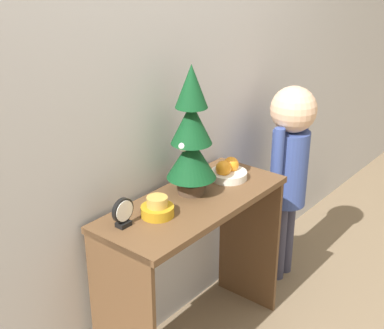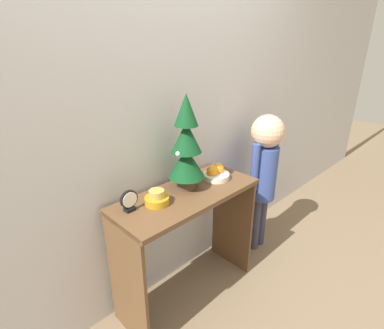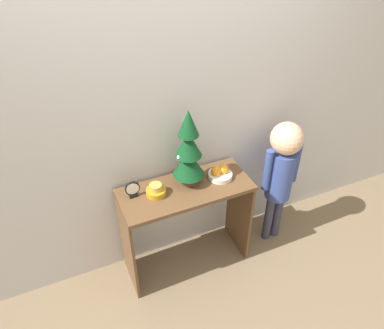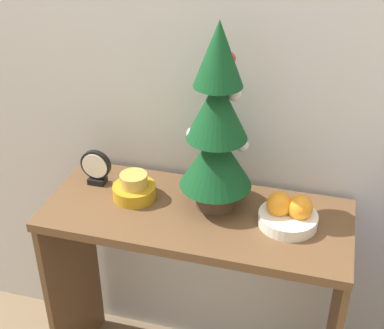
# 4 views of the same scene
# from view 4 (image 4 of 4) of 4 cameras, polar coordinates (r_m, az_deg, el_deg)

# --- Properties ---
(back_wall) EXTENTS (7.00, 0.05, 2.50)m
(back_wall) POSITION_cam_4_polar(r_m,az_deg,el_deg) (1.66, 2.76, 12.66)
(back_wall) COLOR silver
(back_wall) RESTS_ON ground_plane
(console_table) EXTENTS (0.95, 0.40, 0.79)m
(console_table) POSITION_cam_4_polar(r_m,az_deg,el_deg) (1.79, 0.43, -10.46)
(console_table) COLOR brown
(console_table) RESTS_ON ground_plane
(mini_tree) EXTENTS (0.22, 0.22, 0.59)m
(mini_tree) POSITION_cam_4_polar(r_m,az_deg,el_deg) (1.55, 2.69, 4.15)
(mini_tree) COLOR #4C3828
(mini_tree) RESTS_ON console_table
(fruit_bowl) EXTENTS (0.18, 0.18, 0.10)m
(fruit_bowl) POSITION_cam_4_polar(r_m,az_deg,el_deg) (1.62, 10.26, -5.16)
(fruit_bowl) COLOR silver
(fruit_bowl) RESTS_ON console_table
(singing_bowl) EXTENTS (0.14, 0.14, 0.09)m
(singing_bowl) POSITION_cam_4_polar(r_m,az_deg,el_deg) (1.72, -6.17, -2.54)
(singing_bowl) COLOR #B78419
(singing_bowl) RESTS_ON console_table
(desk_clock) EXTENTS (0.10, 0.04, 0.12)m
(desk_clock) POSITION_cam_4_polar(r_m,az_deg,el_deg) (1.79, -10.21, -0.33)
(desk_clock) COLOR black
(desk_clock) RESTS_ON console_table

